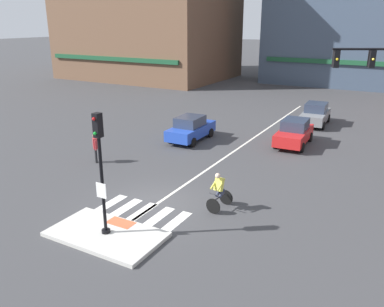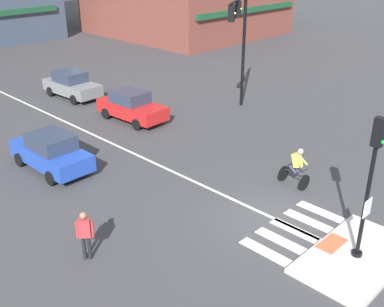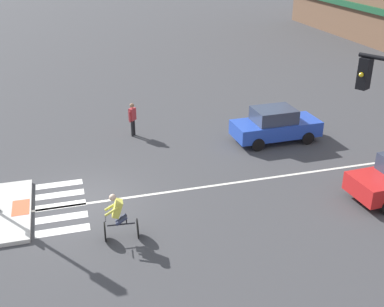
{
  "view_description": "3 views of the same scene",
  "coord_description": "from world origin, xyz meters",
  "px_view_note": "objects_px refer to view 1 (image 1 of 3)",
  "views": [
    {
      "loc": [
        9.1,
        -12.72,
        7.58
      ],
      "look_at": [
        0.47,
        2.65,
        1.65
      ],
      "focal_mm": 37.08,
      "sensor_mm": 36.0,
      "label": 1
    },
    {
      "loc": [
        -11.88,
        -7.61,
        8.92
      ],
      "look_at": [
        -1.01,
        3.15,
        1.95
      ],
      "focal_mm": 43.28,
      "sensor_mm": 36.0,
      "label": 2
    },
    {
      "loc": [
        15.86,
        -0.32,
        9.13
      ],
      "look_at": [
        0.14,
        4.2,
        1.53
      ],
      "focal_mm": 44.88,
      "sensor_mm": 36.0,
      "label": 3
    }
  ],
  "objects_px": {
    "car_grey_eastbound_distant": "(315,114)",
    "cyclist": "(219,190)",
    "car_red_eastbound_far": "(294,132)",
    "signal_pole": "(101,163)",
    "car_blue_westbound_far": "(191,128)",
    "pedestrian_at_curb_left": "(95,146)"
  },
  "relations": [
    {
      "from": "cyclist",
      "to": "pedestrian_at_curb_left",
      "type": "height_order",
      "value": "cyclist"
    },
    {
      "from": "pedestrian_at_curb_left",
      "to": "signal_pole",
      "type": "bearing_deg",
      "value": -45.42
    },
    {
      "from": "car_blue_westbound_far",
      "to": "pedestrian_at_curb_left",
      "type": "bearing_deg",
      "value": -111.32
    },
    {
      "from": "signal_pole",
      "to": "cyclist",
      "type": "bearing_deg",
      "value": 56.27
    },
    {
      "from": "car_red_eastbound_far",
      "to": "pedestrian_at_curb_left",
      "type": "bearing_deg",
      "value": -134.95
    },
    {
      "from": "car_red_eastbound_far",
      "to": "cyclist",
      "type": "distance_m",
      "value": 10.64
    },
    {
      "from": "car_blue_westbound_far",
      "to": "car_grey_eastbound_distant",
      "type": "distance_m",
      "value": 10.37
    },
    {
      "from": "car_grey_eastbound_distant",
      "to": "cyclist",
      "type": "relative_size",
      "value": 2.49
    },
    {
      "from": "car_blue_westbound_far",
      "to": "car_grey_eastbound_distant",
      "type": "relative_size",
      "value": 0.99
    },
    {
      "from": "pedestrian_at_curb_left",
      "to": "car_blue_westbound_far",
      "type": "bearing_deg",
      "value": 68.68
    },
    {
      "from": "signal_pole",
      "to": "cyclist",
      "type": "xyz_separation_m",
      "value": [
        2.69,
        4.02,
        -1.99
      ]
    },
    {
      "from": "car_red_eastbound_far",
      "to": "car_grey_eastbound_distant",
      "type": "distance_m",
      "value": 5.96
    },
    {
      "from": "car_grey_eastbound_distant",
      "to": "pedestrian_at_curb_left",
      "type": "bearing_deg",
      "value": -120.59
    },
    {
      "from": "signal_pole",
      "to": "car_grey_eastbound_distant",
      "type": "xyz_separation_m",
      "value": [
        2.85,
        20.62,
        -2.05
      ]
    },
    {
      "from": "car_red_eastbound_far",
      "to": "cyclist",
      "type": "xyz_separation_m",
      "value": [
        -0.19,
        -10.64,
        0.06
      ]
    },
    {
      "from": "car_red_eastbound_far",
      "to": "car_grey_eastbound_distant",
      "type": "xyz_separation_m",
      "value": [
        -0.03,
        5.96,
        0.0
      ]
    },
    {
      "from": "signal_pole",
      "to": "car_blue_westbound_far",
      "type": "distance_m",
      "value": 12.92
    },
    {
      "from": "signal_pole",
      "to": "car_red_eastbound_far",
      "type": "height_order",
      "value": "signal_pole"
    },
    {
      "from": "signal_pole",
      "to": "car_red_eastbound_far",
      "type": "xyz_separation_m",
      "value": [
        2.88,
        14.66,
        -2.05
      ]
    },
    {
      "from": "car_red_eastbound_far",
      "to": "cyclist",
      "type": "relative_size",
      "value": 2.49
    },
    {
      "from": "signal_pole",
      "to": "car_blue_westbound_far",
      "type": "bearing_deg",
      "value": 105.23
    },
    {
      "from": "car_blue_westbound_far",
      "to": "car_grey_eastbound_distant",
      "type": "bearing_deg",
      "value": 53.31
    }
  ]
}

